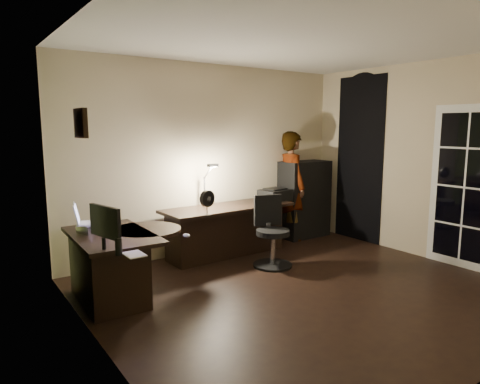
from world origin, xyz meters
TOP-DOWN VIEW (x-y plane):
  - floor at (0.00, 0.00)m, footprint 4.50×4.00m
  - ceiling at (0.00, 0.00)m, footprint 4.50×4.00m
  - wall_back at (0.00, 2.00)m, footprint 4.50×0.01m
  - wall_left at (-2.25, 0.00)m, footprint 0.01×4.00m
  - wall_right at (2.25, 0.00)m, footprint 0.01×4.00m
  - green_wall_overlay at (-2.24, 0.00)m, footprint 0.00×4.00m
  - arched_doorway at (2.24, 1.15)m, footprint 0.01×0.90m
  - french_door at (2.24, -0.55)m, footprint 0.02×0.92m
  - framed_picture at (-2.22, 0.45)m, footprint 0.04×0.30m
  - desk_left at (-1.83, 0.99)m, footprint 0.80×1.26m
  - desk_right at (0.03, 1.59)m, footprint 1.92×0.71m
  - cabinet at (1.66, 1.78)m, footprint 0.84×0.43m
  - laptop_stand at (-1.97, 1.18)m, footprint 0.31×0.28m
  - laptop at (-1.97, 1.18)m, footprint 0.40×0.39m
  - monitor at (-2.07, 0.47)m, footprint 0.20×0.46m
  - mouse at (-1.22, 0.47)m, footprint 0.08×0.11m
  - phone at (-1.61, 0.84)m, footprint 0.09×0.15m
  - pen at (-1.46, 1.08)m, footprint 0.06×0.15m
  - speaker at (-2.01, 0.26)m, footprint 0.08×0.08m
  - notepad at (-1.89, 0.19)m, footprint 0.16×0.22m
  - desk_fan at (-0.50, 1.28)m, footprint 0.23×0.16m
  - headphones at (0.60, 1.33)m, footprint 0.18×0.08m
  - printer at (0.90, 1.62)m, footprint 0.48×0.40m
  - desk_lamp at (-0.22, 1.82)m, footprint 0.16×0.30m
  - office_chair at (0.24, 0.86)m, footprint 0.65×0.65m
  - person at (1.38, 1.78)m, footprint 0.56×0.71m

SIDE VIEW (x-z plane):
  - floor at x=0.00m, z-range -0.01..0.00m
  - desk_right at x=0.03m, z-range 0.00..0.71m
  - desk_left at x=-1.83m, z-range 0.00..0.71m
  - office_chair at x=0.24m, z-range 0.00..0.92m
  - cabinet at x=1.66m, z-range 0.00..1.26m
  - phone at x=-1.61m, z-range 0.70..0.71m
  - notepad at x=-1.89m, z-range 0.70..0.71m
  - pen at x=-1.46m, z-range 0.70..0.71m
  - mouse at x=-1.22m, z-range 0.70..0.73m
  - headphones at x=0.60m, z-range 0.70..0.78m
  - laptop_stand at x=-1.97m, z-range 0.70..0.80m
  - speaker at x=-2.01m, z-range 0.70..0.86m
  - printer at x=0.90m, z-range 0.70..0.89m
  - monitor at x=-2.07m, z-range 0.70..1.00m
  - desk_fan at x=-0.50m, z-range 0.70..1.03m
  - person at x=1.38m, z-range 0.00..1.75m
  - laptop at x=-1.97m, z-range 0.81..1.03m
  - desk_lamp at x=-0.22m, z-range 0.70..1.36m
  - french_door at x=2.24m, z-range 0.00..2.10m
  - arched_doorway at x=2.24m, z-range 0.00..2.60m
  - wall_back at x=0.00m, z-range 0.00..2.70m
  - wall_left at x=-2.25m, z-range 0.00..2.70m
  - wall_right at x=2.25m, z-range 0.00..2.70m
  - green_wall_overlay at x=-2.24m, z-range 0.00..2.70m
  - framed_picture at x=-2.22m, z-range 1.73..1.98m
  - ceiling at x=0.00m, z-range 2.70..2.71m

